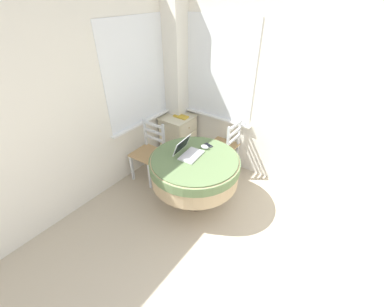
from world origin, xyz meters
TOP-DOWN VIEW (x-y plane):
  - corner_room_shell at (1.28, 1.89)m, footprint 4.46×4.82m
  - round_dining_table at (1.08, 1.77)m, footprint 1.13×1.13m
  - laptop at (1.10, 1.88)m, footprint 0.35×0.31m
  - computer_mouse at (1.34, 1.79)m, footprint 0.07×0.11m
  - cell_phone at (1.43, 1.80)m, footprint 0.09×0.13m
  - dining_chair_near_back_window at (1.17, 2.65)m, footprint 0.42×0.42m
  - dining_chair_near_right_window at (1.96, 1.82)m, footprint 0.41×0.40m
  - corner_cabinet at (1.92, 2.70)m, footprint 0.50×0.47m
  - book_on_cabinet at (1.94, 2.65)m, footprint 0.12×0.23m

SIDE VIEW (x-z plane):
  - corner_cabinet at x=1.92m, z-range 0.00..0.71m
  - dining_chair_near_back_window at x=1.17m, z-range 0.00..0.88m
  - dining_chair_near_right_window at x=1.96m, z-range 0.00..0.88m
  - round_dining_table at x=1.08m, z-range 0.22..0.95m
  - book_on_cabinet at x=1.94m, z-range 0.71..0.74m
  - cell_phone at x=1.43m, z-range 0.73..0.74m
  - computer_mouse at x=1.34m, z-range 0.73..0.79m
  - laptop at x=1.10m, z-range 0.67..0.88m
  - corner_room_shell at x=1.28m, z-range 0.00..2.55m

